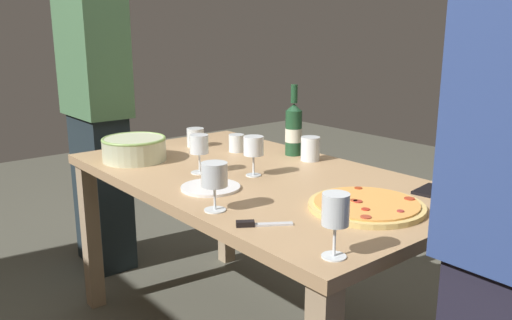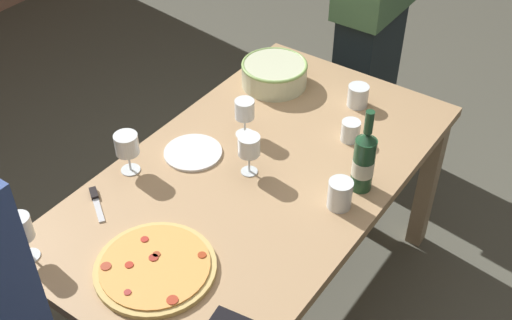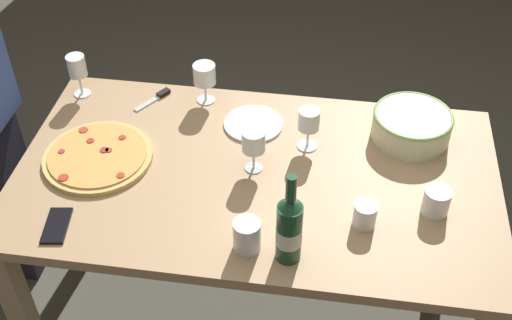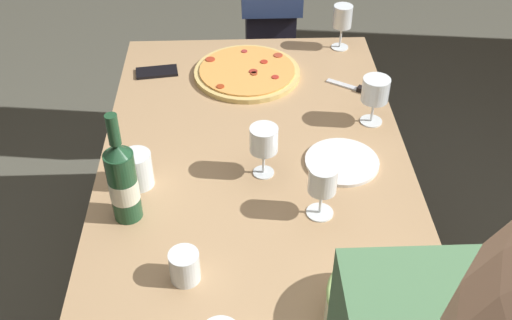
{
  "view_description": "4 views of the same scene",
  "coord_description": "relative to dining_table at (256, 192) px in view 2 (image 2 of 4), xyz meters",
  "views": [
    {
      "loc": [
        -1.54,
        1.27,
        1.31
      ],
      "look_at": [
        0.0,
        0.0,
        0.81
      ],
      "focal_mm": 36.96,
      "sensor_mm": 36.0,
      "label": 1
    },
    {
      "loc": [
        -1.42,
        -1.0,
        2.25
      ],
      "look_at": [
        0.0,
        0.0,
        0.81
      ],
      "focal_mm": 45.51,
      "sensor_mm": 36.0,
      "label": 2
    },
    {
      "loc": [
        0.23,
        -1.57,
        2.23
      ],
      "look_at": [
        0.0,
        0.0,
        0.81
      ],
      "focal_mm": 46.03,
      "sensor_mm": 36.0,
      "label": 3
    },
    {
      "loc": [
        1.29,
        -0.05,
        1.87
      ],
      "look_at": [
        0.0,
        0.0,
        0.81
      ],
      "focal_mm": 42.54,
      "sensor_mm": 36.0,
      "label": 4
    }
  ],
  "objects": [
    {
      "name": "cup_spare",
      "position": [
        0.36,
        -0.18,
        0.13
      ],
      "size": [
        0.07,
        0.07,
        0.08
      ],
      "primitive_type": "cylinder",
      "color": "white",
      "rests_on": "dining_table"
    },
    {
      "name": "wine_glass_near_pizza",
      "position": [
        -0.72,
        0.34,
        0.21
      ],
      "size": [
        0.07,
        0.07,
        0.17
      ],
      "color": "white",
      "rests_on": "dining_table"
    },
    {
      "name": "wine_glass_by_bottle",
      "position": [
        0.16,
        0.16,
        0.2
      ],
      "size": [
        0.07,
        0.07,
        0.15
      ],
      "color": "white",
      "rests_on": "dining_table"
    },
    {
      "name": "cup_ceramic",
      "position": [
        0.02,
        -0.32,
        0.14
      ],
      "size": [
        0.08,
        0.08,
        0.1
      ],
      "primitive_type": "cylinder",
      "color": "white",
      "rests_on": "dining_table"
    },
    {
      "name": "serving_bowl",
      "position": [
        0.51,
        0.26,
        0.15
      ],
      "size": [
        0.28,
        0.28,
        0.1
      ],
      "color": "beige",
      "rests_on": "dining_table"
    },
    {
      "name": "ground_plane",
      "position": [
        0.0,
        0.0,
        -0.66
      ],
      "size": [
        8.0,
        8.0,
        0.0
      ],
      "primitive_type": "plane",
      "color": "#525246"
    },
    {
      "name": "wine_glass_far_left",
      "position": [
        -0.25,
        0.37,
        0.2
      ],
      "size": [
        0.08,
        0.08,
        0.16
      ],
      "color": "white",
      "rests_on": "dining_table"
    },
    {
      "name": "wine_bottle",
      "position": [
        0.14,
        -0.34,
        0.21
      ],
      "size": [
        0.08,
        0.08,
        0.32
      ],
      "color": "#1D4629",
      "rests_on": "dining_table"
    },
    {
      "name": "pizza_knife",
      "position": [
        -0.43,
        0.35,
        0.1
      ],
      "size": [
        0.11,
        0.15,
        0.02
      ],
      "color": "silver",
      "rests_on": "dining_table"
    },
    {
      "name": "dining_table",
      "position": [
        0.0,
        0.0,
        0.0
      ],
      "size": [
        1.6,
        0.9,
        0.75
      ],
      "color": "tan",
      "rests_on": "ground"
    },
    {
      "name": "side_plate",
      "position": [
        -0.05,
        0.25,
        0.1
      ],
      "size": [
        0.21,
        0.21,
        0.01
      ],
      "primitive_type": "cylinder",
      "color": "white",
      "rests_on": "dining_table"
    },
    {
      "name": "wine_glass_far_right",
      "position": [
        -0.01,
        0.02,
        0.2
      ],
      "size": [
        0.08,
        0.08,
        0.16
      ],
      "color": "white",
      "rests_on": "dining_table"
    },
    {
      "name": "person_host",
      "position": [
        1.17,
        0.15,
        0.22
      ],
      "size": [
        0.43,
        0.24,
        1.73
      ],
      "rotation": [
        0.0,
        0.0,
        -3.02
      ],
      "color": "#1E2A30",
      "rests_on": "ground"
    },
    {
      "name": "cup_amber",
      "position": [
        0.57,
        -0.09,
        0.14
      ],
      "size": [
        0.08,
        0.08,
        0.09
      ],
      "primitive_type": "cylinder",
      "color": "white",
      "rests_on": "dining_table"
    },
    {
      "name": "pizza",
      "position": [
        -0.54,
        -0.01,
        0.1
      ],
      "size": [
        0.37,
        0.37,
        0.03
      ],
      "color": "#D4B568",
      "rests_on": "dining_table"
    }
  ]
}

